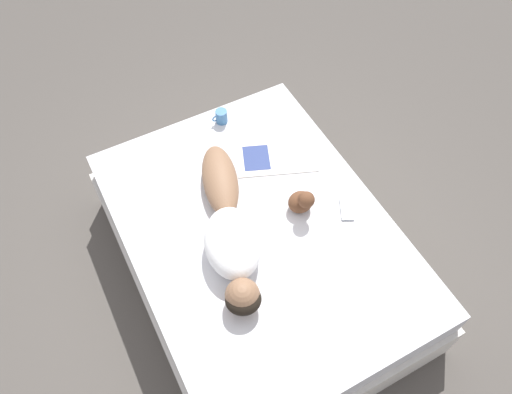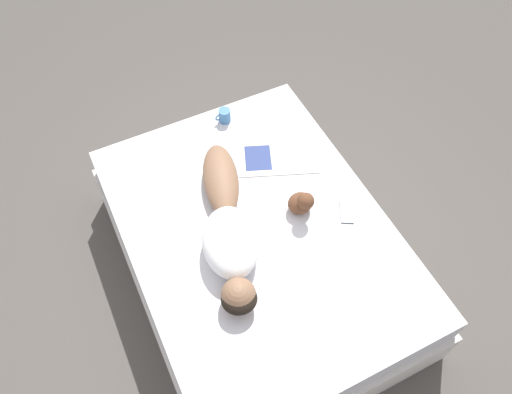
{
  "view_description": "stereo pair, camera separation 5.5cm",
  "coord_description": "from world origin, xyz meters",
  "px_view_note": "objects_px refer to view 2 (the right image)",
  "views": [
    {
      "loc": [
        0.73,
        1.35,
        3.15
      ],
      "look_at": [
        -0.08,
        -0.18,
        0.63
      ],
      "focal_mm": 35.0,
      "sensor_mm": 36.0,
      "label": 1
    },
    {
      "loc": [
        0.68,
        1.37,
        3.15
      ],
      "look_at": [
        -0.08,
        -0.18,
        0.63
      ],
      "focal_mm": 35.0,
      "sensor_mm": 36.0,
      "label": 2
    }
  ],
  "objects_px": {
    "open_magazine": "(277,157)",
    "cell_phone": "(347,212)",
    "coffee_mug": "(224,116)",
    "person": "(229,231)"
  },
  "relations": [
    {
      "from": "open_magazine",
      "to": "coffee_mug",
      "type": "height_order",
      "value": "coffee_mug"
    },
    {
      "from": "coffee_mug",
      "to": "cell_phone",
      "type": "distance_m",
      "value": 1.09
    },
    {
      "from": "open_magazine",
      "to": "cell_phone",
      "type": "bearing_deg",
      "value": 129.65
    },
    {
      "from": "cell_phone",
      "to": "coffee_mug",
      "type": "bearing_deg",
      "value": -42.72
    },
    {
      "from": "person",
      "to": "cell_phone",
      "type": "distance_m",
      "value": 0.74
    },
    {
      "from": "person",
      "to": "coffee_mug",
      "type": "relative_size",
      "value": 10.68
    },
    {
      "from": "person",
      "to": "cell_phone",
      "type": "height_order",
      "value": "person"
    },
    {
      "from": "open_magazine",
      "to": "cell_phone",
      "type": "xyz_separation_m",
      "value": [
        -0.18,
        0.57,
        0.0
      ]
    },
    {
      "from": "person",
      "to": "coffee_mug",
      "type": "bearing_deg",
      "value": -95.54
    },
    {
      "from": "open_magazine",
      "to": "coffee_mug",
      "type": "bearing_deg",
      "value": -47.09
    }
  ]
}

